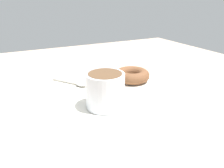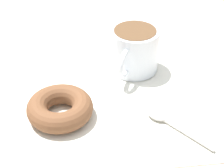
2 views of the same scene
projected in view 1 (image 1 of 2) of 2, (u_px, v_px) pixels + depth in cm
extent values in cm
cube|color=tan|center=(120.00, 93.00, 60.40)|extent=(120.00, 120.00, 2.00)
cube|color=white|center=(112.00, 91.00, 58.49)|extent=(34.71, 34.71, 0.30)
cylinder|color=silver|center=(105.00, 90.00, 48.95)|extent=(8.74, 8.74, 7.92)
cylinder|color=brown|center=(105.00, 75.00, 47.54)|extent=(7.54, 7.54, 0.60)
torus|color=silver|center=(107.00, 82.00, 53.40)|extent=(5.03, 3.54, 5.34)
torus|color=brown|center=(132.00, 75.00, 65.25)|extent=(10.44, 10.44, 3.28)
ellipsoid|color=#B7B2A8|center=(82.00, 84.00, 61.59)|extent=(4.32, 4.05, 0.90)
cylinder|color=#B7B2A8|center=(65.00, 81.00, 64.15)|extent=(8.17, 6.07, 0.56)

